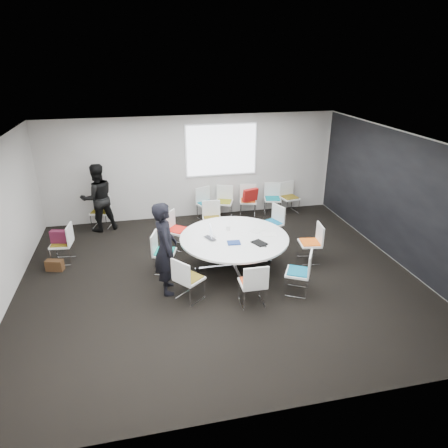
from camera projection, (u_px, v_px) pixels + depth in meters
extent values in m
cube|color=black|center=(219.00, 277.00, 8.33)|extent=(8.00, 7.00, 0.04)
cube|color=white|center=(218.00, 141.00, 7.21)|extent=(8.00, 7.00, 0.04)
cube|color=beige|center=(193.00, 167.00, 10.92)|extent=(8.00, 0.04, 2.80)
cube|color=beige|center=(280.00, 324.00, 4.61)|extent=(8.00, 0.04, 2.80)
cube|color=beige|center=(402.00, 199.00, 8.56)|extent=(0.04, 7.00, 2.80)
cube|color=black|center=(400.00, 199.00, 8.55)|extent=(0.01, 6.94, 2.74)
cube|color=silver|center=(234.00, 265.00, 8.66)|extent=(0.90, 0.90, 0.08)
cylinder|color=silver|center=(234.00, 252.00, 8.53)|extent=(0.10, 0.10, 0.65)
cylinder|color=white|center=(234.00, 238.00, 8.39)|extent=(2.29, 2.29, 0.04)
cube|color=white|center=(221.00, 150.00, 10.85)|extent=(1.90, 0.03, 1.35)
cube|color=silver|center=(309.00, 253.00, 8.84)|extent=(0.47, 0.47, 0.42)
cube|color=white|center=(310.00, 243.00, 8.75)|extent=(0.50, 0.51, 0.04)
cube|color=#D85712|center=(310.00, 242.00, 8.74)|extent=(0.43, 0.45, 0.03)
cube|color=white|center=(320.00, 234.00, 8.67)|extent=(0.10, 0.46, 0.42)
cube|color=silver|center=(271.00, 232.00, 9.84)|extent=(0.54, 0.54, 0.42)
cube|color=white|center=(271.00, 224.00, 9.75)|extent=(0.58, 0.59, 0.04)
cube|color=#0A577F|center=(271.00, 223.00, 9.74)|extent=(0.50, 0.51, 0.03)
cube|color=white|center=(278.00, 213.00, 9.77)|extent=(0.20, 0.44, 0.42)
cube|color=silver|center=(212.00, 228.00, 10.08)|extent=(0.44, 0.44, 0.42)
cube|color=white|center=(212.00, 220.00, 9.99)|extent=(0.48, 0.46, 0.04)
cube|color=brown|center=(212.00, 219.00, 9.98)|extent=(0.42, 0.40, 0.03)
cube|color=white|center=(211.00, 208.00, 10.09)|extent=(0.46, 0.06, 0.42)
cube|color=silver|center=(178.00, 239.00, 9.47)|extent=(0.59, 0.59, 0.42)
cube|color=white|center=(177.00, 231.00, 9.38)|extent=(0.63, 0.63, 0.04)
cube|color=red|center=(177.00, 229.00, 9.37)|extent=(0.55, 0.55, 0.03)
cube|color=white|center=(169.00, 220.00, 9.37)|extent=(0.31, 0.38, 0.42)
cube|color=silver|center=(165.00, 262.00, 8.44)|extent=(0.52, 0.52, 0.42)
cube|color=white|center=(165.00, 253.00, 8.35)|extent=(0.55, 0.57, 0.04)
cube|color=#0C8677|center=(165.00, 251.00, 8.33)|extent=(0.48, 0.49, 0.03)
cube|color=white|center=(154.00, 242.00, 8.27)|extent=(0.17, 0.45, 0.42)
cube|color=silver|center=(190.00, 289.00, 7.48)|extent=(0.59, 0.59, 0.42)
cube|color=white|center=(189.00, 279.00, 7.38)|extent=(0.63, 0.63, 0.04)
cube|color=brown|center=(189.00, 277.00, 7.37)|extent=(0.55, 0.55, 0.03)
cube|color=white|center=(181.00, 272.00, 7.14)|extent=(0.32, 0.38, 0.42)
cube|color=silver|center=(252.00, 294.00, 7.33)|extent=(0.43, 0.43, 0.42)
cube|color=white|center=(253.00, 283.00, 7.24)|extent=(0.47, 0.45, 0.04)
cube|color=#D04115|center=(253.00, 282.00, 7.22)|extent=(0.41, 0.39, 0.03)
cube|color=white|center=(256.00, 278.00, 6.96)|extent=(0.46, 0.04, 0.42)
cube|color=silver|center=(297.00, 283.00, 7.68)|extent=(0.57, 0.57, 0.42)
cube|color=white|center=(298.00, 273.00, 7.59)|extent=(0.61, 0.62, 0.04)
cube|color=#0B5E7D|center=(298.00, 271.00, 7.58)|extent=(0.53, 0.53, 0.03)
cube|color=white|center=(310.00, 263.00, 7.44)|extent=(0.25, 0.42, 0.42)
cube|color=silver|center=(207.00, 212.00, 11.09)|extent=(0.55, 0.55, 0.42)
cube|color=white|center=(207.00, 204.00, 11.00)|extent=(0.60, 0.59, 0.04)
cube|color=#0C6478|center=(207.00, 203.00, 10.99)|extent=(0.52, 0.51, 0.03)
cube|color=white|center=(203.00, 194.00, 11.07)|extent=(0.43, 0.22, 0.42)
cube|color=silver|center=(224.00, 210.00, 11.22)|extent=(0.54, 0.54, 0.42)
cube|color=white|center=(224.00, 203.00, 11.13)|extent=(0.58, 0.57, 0.04)
cube|color=olive|center=(224.00, 202.00, 11.12)|extent=(0.51, 0.49, 0.03)
cube|color=white|center=(225.00, 192.00, 11.23)|extent=(0.44, 0.19, 0.42)
cube|color=silver|center=(248.00, 209.00, 11.32)|extent=(0.51, 0.51, 0.42)
cube|color=white|center=(248.00, 201.00, 11.23)|extent=(0.55, 0.54, 0.04)
cube|color=#D04C11|center=(248.00, 200.00, 11.21)|extent=(0.48, 0.46, 0.03)
cube|color=white|center=(248.00, 191.00, 11.33)|extent=(0.46, 0.14, 0.42)
cube|color=silver|center=(272.00, 207.00, 11.47)|extent=(0.51, 0.51, 0.42)
cube|color=white|center=(273.00, 199.00, 11.38)|extent=(0.55, 0.53, 0.04)
cube|color=#0A7C88|center=(273.00, 198.00, 11.36)|extent=(0.48, 0.46, 0.03)
cube|color=white|center=(272.00, 189.00, 11.48)|extent=(0.46, 0.14, 0.42)
cube|color=silver|center=(289.00, 206.00, 11.57)|extent=(0.49, 0.49, 0.42)
cube|color=white|center=(290.00, 198.00, 11.48)|extent=(0.53, 0.52, 0.04)
cube|color=brown|center=(290.00, 197.00, 11.47)|extent=(0.46, 0.45, 0.03)
cube|color=white|center=(286.00, 188.00, 11.56)|extent=(0.46, 0.12, 0.42)
cube|color=silver|center=(63.00, 253.00, 8.81)|extent=(0.46, 0.46, 0.42)
cube|color=white|center=(61.00, 244.00, 8.72)|extent=(0.49, 0.50, 0.04)
cube|color=brown|center=(61.00, 243.00, 8.71)|extent=(0.42, 0.44, 0.03)
cube|color=white|center=(70.00, 234.00, 8.65)|extent=(0.09, 0.46, 0.42)
cube|color=silver|center=(101.00, 220.00, 10.57)|extent=(0.52, 0.52, 0.42)
cube|color=white|center=(100.00, 212.00, 10.47)|extent=(0.56, 0.54, 0.04)
cube|color=olive|center=(100.00, 211.00, 10.46)|extent=(0.49, 0.47, 0.03)
cube|color=white|center=(102.00, 201.00, 10.58)|extent=(0.45, 0.15, 0.42)
imported|color=black|center=(165.00, 248.00, 7.47)|extent=(0.45, 0.68, 1.83)
imported|color=black|center=(98.00, 198.00, 10.16)|extent=(1.04, 0.92, 1.77)
imported|color=#333338|center=(212.00, 238.00, 8.31)|extent=(0.31, 0.36, 0.02)
cube|color=silver|center=(211.00, 231.00, 8.33)|extent=(0.03, 0.30, 0.22)
cube|color=black|center=(259.00, 243.00, 8.08)|extent=(0.33, 0.37, 0.02)
cube|color=navy|center=(234.00, 243.00, 8.09)|extent=(0.28, 0.22, 0.03)
cube|color=silver|center=(257.00, 230.00, 8.68)|extent=(0.37, 0.34, 0.00)
cube|color=white|center=(270.00, 234.00, 8.49)|extent=(0.31, 0.23, 0.00)
cylinder|color=white|center=(228.00, 228.00, 8.69)|extent=(0.08, 0.08, 0.09)
cube|color=black|center=(263.00, 246.00, 7.97)|extent=(0.16, 0.11, 0.01)
cube|color=#53162B|center=(60.00, 237.00, 8.65)|extent=(0.42, 0.23, 0.28)
cube|color=#3E2614|center=(55.00, 265.00, 8.50)|extent=(0.39, 0.25, 0.24)
cube|color=maroon|center=(250.00, 195.00, 10.94)|extent=(0.47, 0.28, 0.36)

